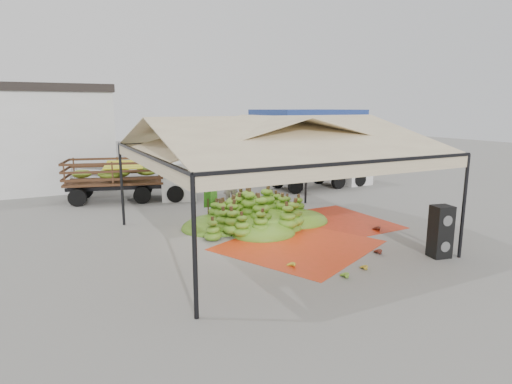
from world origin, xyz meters
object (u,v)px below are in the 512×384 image
vendor (231,186)px  truck_left (137,174)px  banana_heap (260,209)px  truck_right (325,164)px  speaker_stack (441,232)px

vendor → truck_left: truck_left is taller
banana_heap → truck_right: 8.59m
truck_left → truck_right: truck_left is taller
banana_heap → truck_right: size_ratio=0.99×
banana_heap → vendor: size_ratio=3.08×
speaker_stack → truck_left: (-6.09, 11.88, 0.46)m
speaker_stack → truck_left: 13.36m
vendor → truck_right: bearing=-148.6°
truck_right → truck_left: bearing=171.1°
truck_left → speaker_stack: bearing=-47.2°
truck_left → truck_right: 9.89m
banana_heap → truck_right: bearing=38.0°
banana_heap → vendor: bearing=86.2°
speaker_stack → truck_right: truck_right is taller
banana_heap → truck_left: size_ratio=0.95×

